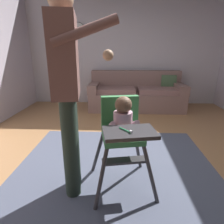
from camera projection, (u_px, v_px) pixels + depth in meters
The scene contains 7 objects.
ground at pixel (126, 162), 2.42m from camera, with size 6.29×7.17×0.10m, color #A7774B.
wall_far at pixel (124, 48), 4.67m from camera, with size 5.49×0.06×2.75m, color silver.
area_rug at pixel (115, 175), 2.08m from camera, with size 2.30×2.34×0.01m, color #4F5569.
couch at pixel (136, 94), 4.48m from camera, with size 2.16×0.86×0.86m.
high_chair at pixel (122, 127), 1.74m from camera, with size 0.70×0.80×0.93m.
adult_standing at pixel (68, 89), 1.58m from camera, with size 0.57×0.50×1.76m.
wall_clock at pixel (79, 29), 4.54m from camera, with size 0.29×0.04×0.29m.
Camera 1 is at (-0.08, -2.11, 1.30)m, focal length 30.46 mm.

